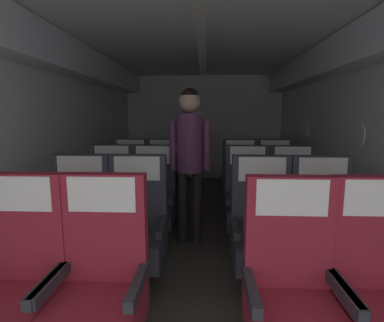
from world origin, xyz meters
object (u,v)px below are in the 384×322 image
object	(u,v)px
seat_b_left_aisle	(136,231)
seat_c_left_aisle	(153,201)
seat_c_left_window	(111,201)
seat_b_right_window	(262,233)
seat_d_right_aisle	(275,185)
seat_a_right_aisle	(381,296)
seat_d_left_aisle	(163,184)
seat_d_left_window	(130,184)
seat_b_left_window	(79,229)
seat_a_left_window	(16,286)
seat_a_left_aisle	(100,288)
seat_c_right_window	(247,202)
seat_c_right_aisle	(293,203)
flight_attendant	(190,149)
seat_a_right_window	(292,295)
seat_d_right_window	(240,185)
seat_b_right_aisle	(323,234)

from	to	relation	value
seat_b_left_aisle	seat_c_left_aisle	xyz separation A→B (m)	(-0.01, 0.85, 0.00)
seat_c_left_window	seat_c_left_aisle	xyz separation A→B (m)	(0.47, -0.00, 0.00)
seat_b_right_window	seat_d_right_aisle	xyz separation A→B (m)	(0.48, 1.69, 0.00)
seat_a_right_aisle	seat_d_left_aisle	world-z (taller)	same
seat_c_left_window	seat_d_left_window	distance (m)	0.82
seat_b_left_aisle	seat_d_right_aisle	distance (m)	2.27
seat_b_left_window	seat_d_right_aisle	distance (m)	2.62
seat_b_left_window	seat_d_left_aisle	world-z (taller)	same
seat_a_left_window	seat_a_left_aisle	xyz separation A→B (m)	(0.47, 0.01, 0.00)
seat_c_left_window	seat_c_right_window	xyz separation A→B (m)	(1.52, 0.00, 0.00)
seat_a_right_aisle	seat_a_left_aisle	bearing A→B (deg)	179.96
seat_a_left_aisle	seat_c_right_aisle	distance (m)	2.26
seat_c_right_aisle	flight_attendant	distance (m)	1.26
seat_c_right_window	seat_d_left_window	distance (m)	1.72
seat_b_right_window	seat_d_left_aisle	size ratio (longest dim) A/B	1.00
seat_a_right_window	seat_d_left_aisle	xyz separation A→B (m)	(-1.05, 2.54, 0.00)
seat_d_left_window	seat_d_right_aisle	world-z (taller)	same
seat_a_left_aisle	seat_a_right_window	bearing A→B (deg)	-0.92
seat_c_right_window	seat_d_left_aisle	size ratio (longest dim) A/B	1.00
seat_a_left_aisle	seat_d_left_aisle	xyz separation A→B (m)	(-0.01, 2.53, 0.00)
seat_d_right_aisle	seat_c_left_aisle	bearing A→B (deg)	-151.20
seat_a_right_window	seat_d_left_aisle	distance (m)	2.75
seat_b_right_window	seat_c_right_window	world-z (taller)	same
seat_b_left_aisle	seat_d_left_window	size ratio (longest dim) A/B	1.00
seat_a_right_window	seat_d_left_window	size ratio (longest dim) A/B	1.00
seat_c_right_aisle	seat_d_left_aisle	xyz separation A→B (m)	(-1.53, 0.86, 0.00)
seat_a_left_aisle	seat_d_right_window	bearing A→B (deg)	67.42
seat_a_right_window	seat_b_left_window	bearing A→B (deg)	150.90
seat_a_left_window	seat_c_right_aisle	distance (m)	2.61
seat_d_right_aisle	seat_a_left_aisle	bearing A→B (deg)	-121.16
seat_a_left_aisle	seat_b_left_window	bearing A→B (deg)	119.99
seat_c_left_window	seat_b_right_window	bearing A→B (deg)	-29.17
seat_c_left_aisle	seat_c_right_aisle	distance (m)	1.53
seat_b_left_aisle	seat_b_right_aisle	world-z (taller)	same
seat_a_left_aisle	seat_c_right_aisle	xyz separation A→B (m)	(1.52, 1.67, 0.00)
seat_d_right_window	seat_c_left_window	bearing A→B (deg)	-151.03
seat_c_left_aisle	flight_attendant	size ratio (longest dim) A/B	0.64
seat_a_right_window	seat_d_right_aisle	size ratio (longest dim) A/B	1.00
seat_c_left_window	seat_c_right_aisle	xyz separation A→B (m)	(2.00, -0.01, 0.00)
seat_a_left_aisle	seat_a_right_aisle	distance (m)	1.51
seat_b_right_window	flight_attendant	world-z (taller)	flight_attendant
seat_d_left_window	seat_d_left_aisle	xyz separation A→B (m)	(0.47, 0.02, 0.00)
seat_a_right_window	seat_b_right_aisle	world-z (taller)	same
seat_a_left_aisle	seat_a_right_window	xyz separation A→B (m)	(1.04, -0.02, 0.00)
seat_b_left_window	seat_d_right_window	world-z (taller)	same
seat_a_right_window	seat_a_left_window	bearing A→B (deg)	179.72
seat_d_left_window	seat_a_left_window	bearing A→B (deg)	-89.91
seat_a_left_aisle	seat_c_right_aisle	size ratio (longest dim) A/B	1.00
seat_a_left_aisle	seat_c_right_aisle	bearing A→B (deg)	47.66
seat_a_left_aisle	seat_b_left_window	size ratio (longest dim) A/B	1.00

